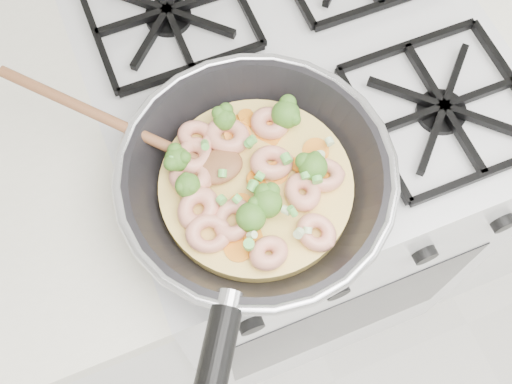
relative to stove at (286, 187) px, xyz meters
name	(u,v)px	position (x,y,z in m)	size (l,w,h in m)	color
stove	(286,187)	(0.00, 0.00, 0.00)	(0.60, 0.60, 0.92)	silver
skillet	(253,185)	(-0.14, -0.18, 0.50)	(0.42, 0.55, 0.11)	black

